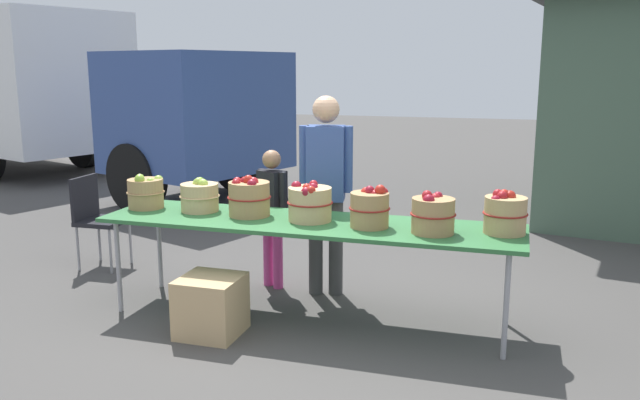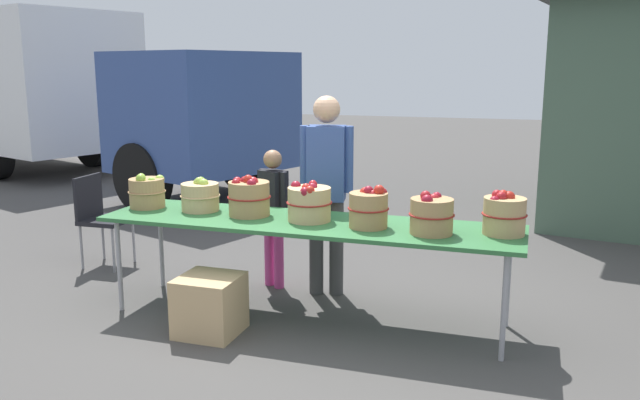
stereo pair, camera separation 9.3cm
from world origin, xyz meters
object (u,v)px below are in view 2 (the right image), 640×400
at_px(apple_basket_red_3, 432,215).
at_px(folding_chair, 99,213).
at_px(apple_basket_red_4, 504,214).
at_px(box_truck, 57,89).
at_px(apple_basket_red_2, 369,208).
at_px(child_customer, 273,207).
at_px(apple_basket_red_0, 249,197).
at_px(vendor_adult, 326,180).
at_px(produce_crate, 210,305).
at_px(apple_basket_red_1, 309,203).
at_px(apple_basket_green_1, 200,196).
at_px(market_table, 307,226).
at_px(apple_basket_green_0, 147,192).

height_order(apple_basket_red_3, folding_chair, apple_basket_red_3).
distance_m(apple_basket_red_4, box_truck, 9.02).
xyz_separation_m(apple_basket_red_3, box_truck, (-7.12, 4.97, 0.61)).
distance_m(apple_basket_red_2, child_customer, 1.18).
distance_m(apple_basket_red_0, child_customer, 0.58).
xyz_separation_m(apple_basket_red_0, vendor_adult, (0.45, 0.52, 0.07)).
bearing_deg(produce_crate, box_truck, 136.37).
bearing_deg(box_truck, apple_basket_red_3, -15.49).
distance_m(apple_basket_red_4, vendor_adult, 1.50).
xyz_separation_m(vendor_adult, box_truck, (-6.18, 4.33, 0.52)).
height_order(apple_basket_red_1, apple_basket_red_3, apple_basket_red_3).
distance_m(apple_basket_red_0, apple_basket_red_1, 0.49).
xyz_separation_m(apple_basket_green_1, folding_chair, (-1.39, 0.58, -0.36)).
bearing_deg(apple_basket_red_0, apple_basket_green_1, 175.14).
xyz_separation_m(apple_basket_red_2, child_customer, (-0.98, 0.63, -0.19)).
relative_size(market_table, vendor_adult, 1.89).
height_order(apple_basket_red_0, apple_basket_red_4, apple_basket_red_0).
bearing_deg(apple_basket_green_0, vendor_adult, 20.58).
distance_m(apple_basket_red_1, apple_basket_red_4, 1.38).
bearing_deg(vendor_adult, produce_crate, 52.67).
distance_m(apple_basket_green_0, produce_crate, 1.19).
height_order(apple_basket_green_0, apple_basket_red_1, apple_basket_red_1).
relative_size(apple_basket_red_4, folding_chair, 0.35).
distance_m(box_truck, folding_chair, 5.84).
bearing_deg(vendor_adult, folding_chair, -12.91).
bearing_deg(child_customer, vendor_adult, -158.50).
height_order(apple_basket_red_4, box_truck, box_truck).
bearing_deg(vendor_adult, box_truck, -45.54).
distance_m(apple_basket_red_0, vendor_adult, 0.69).
relative_size(apple_basket_green_1, apple_basket_red_3, 1.01).
bearing_deg(apple_basket_green_1, child_customer, 51.76).
bearing_deg(box_truck, child_customer, -17.63).
height_order(vendor_adult, folding_chair, vendor_adult).
xyz_separation_m(apple_basket_green_0, child_customer, (0.87, 0.54, -0.18)).
xyz_separation_m(apple_basket_green_0, apple_basket_red_3, (2.30, -0.13, 0.00)).
bearing_deg(apple_basket_red_0, vendor_adult, 48.79).
bearing_deg(produce_crate, vendor_adult, 63.16).
relative_size(apple_basket_green_0, apple_basket_red_0, 0.90).
xyz_separation_m(apple_basket_red_0, box_truck, (-5.72, 4.85, 0.60)).
bearing_deg(produce_crate, apple_basket_red_0, 81.65).
bearing_deg(apple_basket_red_4, box_truck, 147.51).
xyz_separation_m(apple_basket_red_2, vendor_adult, (-0.50, 0.60, 0.08)).
distance_m(apple_basket_green_1, folding_chair, 1.55).
distance_m(apple_basket_red_3, folding_chair, 3.33).
height_order(apple_basket_red_1, box_truck, box_truck).
bearing_deg(apple_basket_red_2, produce_crate, -156.24).
relative_size(apple_basket_green_0, apple_basket_green_1, 0.95).
height_order(apple_basket_red_3, box_truck, box_truck).
xyz_separation_m(apple_basket_green_0, apple_basket_red_1, (1.39, -0.03, 0.01)).
height_order(apple_basket_red_1, apple_basket_red_4, apple_basket_red_4).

